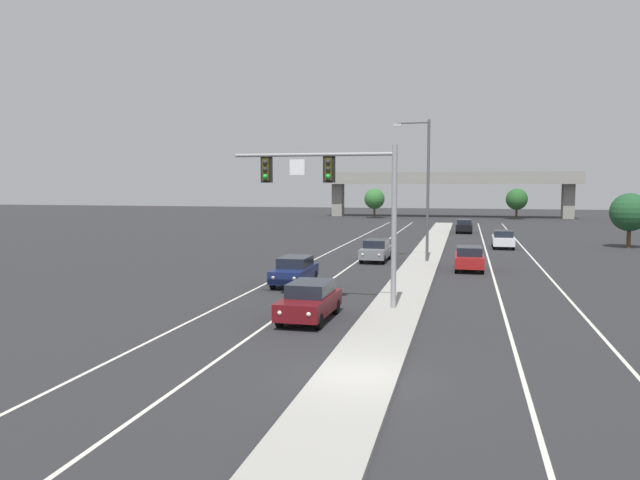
# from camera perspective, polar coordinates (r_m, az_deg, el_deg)

# --- Properties ---
(ground_plane) EXTENTS (260.00, 260.00, 0.00)m
(ground_plane) POSITION_cam_1_polar(r_m,az_deg,el_deg) (18.52, 3.36, -12.59)
(ground_plane) COLOR #28282B
(median_island) EXTENTS (2.40, 110.00, 0.15)m
(median_island) POSITION_cam_1_polar(r_m,az_deg,el_deg) (35.95, 8.29, -3.82)
(median_island) COLOR #9E9B93
(median_island) RESTS_ON ground
(lane_stripe_oncoming_center) EXTENTS (0.14, 100.00, 0.01)m
(lane_stripe_oncoming_center) POSITION_cam_1_polar(r_m,az_deg,el_deg) (43.45, 2.90, -2.32)
(lane_stripe_oncoming_center) COLOR silver
(lane_stripe_oncoming_center) RESTS_ON ground
(lane_stripe_receding_center) EXTENTS (0.14, 100.00, 0.01)m
(lane_stripe_receding_center) POSITION_cam_1_polar(r_m,az_deg,el_deg) (42.79, 15.39, -2.61)
(lane_stripe_receding_center) COLOR silver
(lane_stripe_receding_center) RESTS_ON ground
(edge_stripe_left) EXTENTS (0.14, 100.00, 0.01)m
(edge_stripe_left) POSITION_cam_1_polar(r_m,az_deg,el_deg) (44.15, -1.32, -2.20)
(edge_stripe_left) COLOR silver
(edge_stripe_left) RESTS_ON ground
(edge_stripe_right) EXTENTS (0.14, 100.00, 0.01)m
(edge_stripe_right) POSITION_cam_1_polar(r_m,az_deg,el_deg) (43.05, 19.79, -2.69)
(edge_stripe_right) COLOR silver
(edge_stripe_right) RESTS_ON ground
(overhead_signal_mast) EXTENTS (7.46, 0.44, 7.20)m
(overhead_signal_mast) POSITION_cam_1_polar(r_m,az_deg,el_deg) (27.93, 1.93, 4.52)
(overhead_signal_mast) COLOR gray
(overhead_signal_mast) RESTS_ON median_island
(street_lamp_median) EXTENTS (2.58, 0.28, 10.00)m
(street_lamp_median) POSITION_cam_1_polar(r_m,az_deg,el_deg) (44.95, 9.56, 5.26)
(street_lamp_median) COLOR #4C4C51
(street_lamp_median) RESTS_ON median_island
(car_oncoming_darkred) EXTENTS (1.89, 4.50, 1.58)m
(car_oncoming_darkred) POSITION_cam_1_polar(r_m,az_deg,el_deg) (26.00, -0.96, -5.54)
(car_oncoming_darkred) COLOR #5B0F14
(car_oncoming_darkred) RESTS_ON ground
(car_oncoming_navy) EXTENTS (1.87, 4.49, 1.58)m
(car_oncoming_navy) POSITION_cam_1_polar(r_m,az_deg,el_deg) (34.92, -2.34, -2.80)
(car_oncoming_navy) COLOR #141E4C
(car_oncoming_navy) RESTS_ON ground
(car_oncoming_grey) EXTENTS (1.89, 4.50, 1.58)m
(car_oncoming_grey) POSITION_cam_1_polar(r_m,az_deg,el_deg) (45.80, 5.13, -0.92)
(car_oncoming_grey) COLOR slate
(car_oncoming_grey) RESTS_ON ground
(car_receding_red) EXTENTS (1.85, 4.48, 1.58)m
(car_receding_red) POSITION_cam_1_polar(r_m,az_deg,el_deg) (41.97, 13.48, -1.60)
(car_receding_red) COLOR maroon
(car_receding_red) RESTS_ON ground
(car_receding_white) EXTENTS (1.85, 4.48, 1.58)m
(car_receding_white) POSITION_cam_1_polar(r_m,az_deg,el_deg) (57.24, 16.39, 0.10)
(car_receding_white) COLOR silver
(car_receding_white) RESTS_ON ground
(car_receding_black) EXTENTS (1.90, 4.50, 1.58)m
(car_receding_black) POSITION_cam_1_polar(r_m,az_deg,el_deg) (74.00, 13.05, 1.27)
(car_receding_black) COLOR black
(car_receding_black) RESTS_ON ground
(overpass_bridge) EXTENTS (42.40, 6.40, 7.65)m
(overpass_bridge) POSITION_cam_1_polar(r_m,az_deg,el_deg) (108.57, 11.67, 5.10)
(overpass_bridge) COLOR gray
(overpass_bridge) RESTS_ON ground
(tree_far_left_b) EXTENTS (3.38, 3.38, 4.89)m
(tree_far_left_b) POSITION_cam_1_polar(r_m,az_deg,el_deg) (103.86, 5.00, 3.76)
(tree_far_left_b) COLOR #4C3823
(tree_far_left_b) RESTS_ON ground
(tree_far_right_b) EXTENTS (3.35, 3.35, 4.85)m
(tree_far_right_b) POSITION_cam_1_polar(r_m,az_deg,el_deg) (61.26, 26.45, 2.28)
(tree_far_right_b) COLOR #4C3823
(tree_far_right_b) RESTS_ON ground
(tree_far_right_a) EXTENTS (3.41, 3.41, 4.94)m
(tree_far_right_a) POSITION_cam_1_polar(r_m,az_deg,el_deg) (104.62, 17.54, 3.57)
(tree_far_right_a) COLOR #4C3823
(tree_far_right_a) RESTS_ON ground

